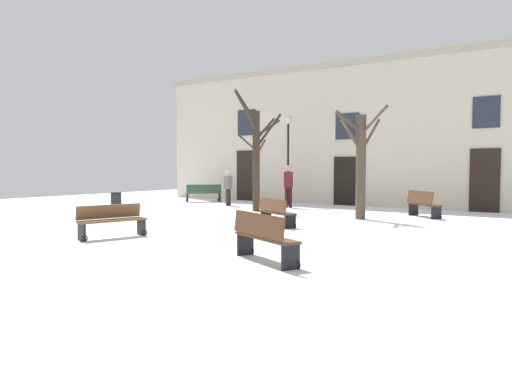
{
  "coord_description": "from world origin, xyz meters",
  "views": [
    {
      "loc": [
        9.92,
        -12.3,
        1.88
      ],
      "look_at": [
        0.0,
        1.89,
        0.95
      ],
      "focal_mm": 35.86,
      "sensor_mm": 36.0,
      "label": 1
    }
  ],
  "objects_px": {
    "bench_near_center_tree": "(204,193)",
    "person_near_bench": "(288,184)",
    "bench_back_to_back_left": "(112,220)",
    "tree_foreground": "(257,154)",
    "bench_near_lamp": "(423,204)",
    "bench_by_litter_bin": "(263,236)",
    "tree_left_of_center": "(361,162)",
    "person_crossing_plaza": "(228,186)",
    "streetlamp": "(288,150)",
    "bench_back_to_back_right": "(276,212)",
    "litter_bin": "(116,202)"
  },
  "relations": [
    {
      "from": "bench_near_lamp",
      "to": "bench_near_center_tree",
      "type": "relative_size",
      "value": 0.9
    },
    {
      "from": "bench_back_to_back_left",
      "to": "person_crossing_plaza",
      "type": "xyz_separation_m",
      "value": [
        -3.88,
        9.83,
        0.44
      ]
    },
    {
      "from": "tree_left_of_center",
      "to": "person_near_bench",
      "type": "distance_m",
      "value": 5.36
    },
    {
      "from": "bench_near_center_tree",
      "to": "person_near_bench",
      "type": "relative_size",
      "value": 0.89
    },
    {
      "from": "tree_foreground",
      "to": "bench_near_center_tree",
      "type": "height_order",
      "value": "tree_foreground"
    },
    {
      "from": "person_crossing_plaza",
      "to": "tree_left_of_center",
      "type": "bearing_deg",
      "value": 72.68
    },
    {
      "from": "bench_near_center_tree",
      "to": "person_crossing_plaza",
      "type": "bearing_deg",
      "value": 105.81
    },
    {
      "from": "streetlamp",
      "to": "bench_near_center_tree",
      "type": "bearing_deg",
      "value": -170.09
    },
    {
      "from": "streetlamp",
      "to": "person_near_bench",
      "type": "relative_size",
      "value": 2.29
    },
    {
      "from": "tree_foreground",
      "to": "bench_back_to_back_right",
      "type": "relative_size",
      "value": 3.06
    },
    {
      "from": "litter_bin",
      "to": "bench_near_lamp",
      "type": "height_order",
      "value": "bench_near_lamp"
    },
    {
      "from": "bench_near_lamp",
      "to": "bench_by_litter_bin",
      "type": "bearing_deg",
      "value": 130.89
    },
    {
      "from": "litter_bin",
      "to": "bench_back_to_back_right",
      "type": "xyz_separation_m",
      "value": [
        7.52,
        -0.11,
        0.04
      ]
    },
    {
      "from": "tree_left_of_center",
      "to": "bench_near_lamp",
      "type": "distance_m",
      "value": 2.87
    },
    {
      "from": "tree_foreground",
      "to": "litter_bin",
      "type": "xyz_separation_m",
      "value": [
        -4.13,
        -3.72,
        -1.91
      ]
    },
    {
      "from": "streetlamp",
      "to": "person_near_bench",
      "type": "distance_m",
      "value": 2.12
    },
    {
      "from": "bench_near_center_tree",
      "to": "person_near_bench",
      "type": "bearing_deg",
      "value": 126.21
    },
    {
      "from": "tree_foreground",
      "to": "bench_back_to_back_right",
      "type": "height_order",
      "value": "tree_foreground"
    },
    {
      "from": "streetlamp",
      "to": "bench_back_to_back_left",
      "type": "xyz_separation_m",
      "value": [
        1.89,
        -11.81,
        -2.11
      ]
    },
    {
      "from": "streetlamp",
      "to": "bench_back_to_back_left",
      "type": "bearing_deg",
      "value": -80.92
    },
    {
      "from": "person_near_bench",
      "to": "streetlamp",
      "type": "bearing_deg",
      "value": -82.29
    },
    {
      "from": "tree_foreground",
      "to": "person_crossing_plaza",
      "type": "relative_size",
      "value": 3.08
    },
    {
      "from": "tree_foreground",
      "to": "litter_bin",
      "type": "bearing_deg",
      "value": -138.01
    },
    {
      "from": "litter_bin",
      "to": "bench_back_to_back_right",
      "type": "height_order",
      "value": "bench_back_to_back_right"
    },
    {
      "from": "bench_back_to_back_left",
      "to": "person_near_bench",
      "type": "height_order",
      "value": "person_near_bench"
    },
    {
      "from": "tree_left_of_center",
      "to": "bench_back_to_back_right",
      "type": "relative_size",
      "value": 2.35
    },
    {
      "from": "bench_by_litter_bin",
      "to": "person_near_bench",
      "type": "distance_m",
      "value": 12.71
    },
    {
      "from": "bench_by_litter_bin",
      "to": "person_crossing_plaza",
      "type": "xyz_separation_m",
      "value": [
        -8.97,
        10.35,
        0.38
      ]
    },
    {
      "from": "litter_bin",
      "to": "bench_back_to_back_left",
      "type": "distance_m",
      "value": 7.09
    },
    {
      "from": "bench_by_litter_bin",
      "to": "bench_near_lamp",
      "type": "bearing_deg",
      "value": -63.86
    },
    {
      "from": "tree_left_of_center",
      "to": "bench_back_to_back_left",
      "type": "xyz_separation_m",
      "value": [
        -3.43,
        -7.86,
        -1.52
      ]
    },
    {
      "from": "litter_bin",
      "to": "person_crossing_plaza",
      "type": "height_order",
      "value": "person_crossing_plaza"
    },
    {
      "from": "bench_by_litter_bin",
      "to": "person_near_bench",
      "type": "bearing_deg",
      "value": -35.03
    },
    {
      "from": "tree_left_of_center",
      "to": "bench_near_lamp",
      "type": "relative_size",
      "value": 2.59
    },
    {
      "from": "bench_near_center_tree",
      "to": "bench_back_to_back_left",
      "type": "bearing_deg",
      "value": 71.35
    },
    {
      "from": "tree_left_of_center",
      "to": "bench_near_center_tree",
      "type": "xyz_separation_m",
      "value": [
        -9.83,
        3.16,
        -1.51
      ]
    },
    {
      "from": "tree_foreground",
      "to": "tree_left_of_center",
      "type": "bearing_deg",
      "value": -5.77
    },
    {
      "from": "litter_bin",
      "to": "bench_near_lamp",
      "type": "relative_size",
      "value": 0.54
    },
    {
      "from": "tree_foreground",
      "to": "person_near_bench",
      "type": "relative_size",
      "value": 2.7
    },
    {
      "from": "litter_bin",
      "to": "bench_near_lamp",
      "type": "bearing_deg",
      "value": 26.19
    },
    {
      "from": "streetlamp",
      "to": "litter_bin",
      "type": "xyz_separation_m",
      "value": [
        -3.49,
        -7.2,
        -2.16
      ]
    },
    {
      "from": "tree_foreground",
      "to": "person_near_bench",
      "type": "xyz_separation_m",
      "value": [
        0.15,
        2.23,
        -1.27
      ]
    },
    {
      "from": "tree_foreground",
      "to": "bench_by_litter_bin",
      "type": "bearing_deg",
      "value": -54.44
    },
    {
      "from": "tree_left_of_center",
      "to": "litter_bin",
      "type": "distance_m",
      "value": 9.52
    },
    {
      "from": "tree_foreground",
      "to": "streetlamp",
      "type": "xyz_separation_m",
      "value": [
        -0.64,
        3.48,
        0.25
      ]
    },
    {
      "from": "person_near_bench",
      "to": "person_crossing_plaza",
      "type": "xyz_separation_m",
      "value": [
        -2.78,
        -0.73,
        -0.15
      ]
    },
    {
      "from": "bench_near_lamp",
      "to": "person_near_bench",
      "type": "height_order",
      "value": "person_near_bench"
    },
    {
      "from": "tree_left_of_center",
      "to": "bench_back_to_back_left",
      "type": "relative_size",
      "value": 2.11
    },
    {
      "from": "bench_back_to_back_right",
      "to": "person_crossing_plaza",
      "type": "distance_m",
      "value": 8.05
    },
    {
      "from": "tree_foreground",
      "to": "bench_near_center_tree",
      "type": "bearing_deg",
      "value": 152.42
    }
  ]
}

